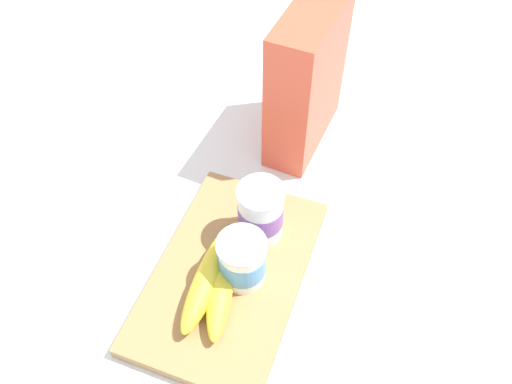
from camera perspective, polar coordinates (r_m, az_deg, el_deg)
The scene contains 6 objects.
ground_plane at distance 0.78m, azimuth -2.90°, elevation -9.39°, with size 2.40×2.40×0.00m, color white.
cutting_board at distance 0.77m, azimuth -2.93°, elevation -9.00°, with size 0.33×0.21×0.02m, color #A37A4C.
cereal_box at distance 0.88m, azimuth 5.62°, elevation 12.18°, with size 0.20×0.08×0.26m, color #D85138.
yogurt_cup_front at distance 0.75m, azimuth 0.51°, elevation -2.27°, with size 0.07×0.07×0.10m.
yogurt_cup_back at distance 0.72m, azimuth -1.64°, elevation -7.75°, with size 0.07×0.07×0.08m.
banana_bunch at distance 0.73m, azimuth -4.49°, elevation -9.52°, with size 0.18×0.09×0.04m.
Camera 1 is at (0.35, 0.17, 0.67)m, focal length 36.35 mm.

